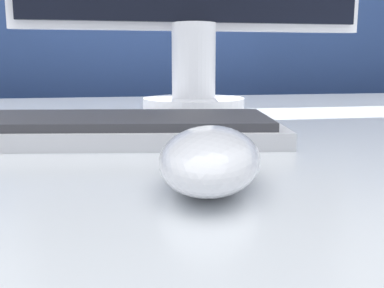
{
  "coord_description": "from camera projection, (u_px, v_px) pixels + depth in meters",
  "views": [
    {
      "loc": [
        0.0,
        -0.5,
        0.86
      ],
      "look_at": [
        0.06,
        -0.19,
        0.8
      ],
      "focal_mm": 42.0,
      "sensor_mm": 36.0,
      "label": 1
    }
  ],
  "objects": [
    {
      "name": "partition_panel",
      "position": [
        110.0,
        179.0,
        1.15
      ],
      "size": [
        5.0,
        0.03,
        1.12
      ],
      "color": "navy",
      "rests_on": "ground_plane"
    },
    {
      "name": "computer_mouse_near",
      "position": [
        203.0,
        158.0,
        0.28
      ],
      "size": [
        0.09,
        0.14,
        0.04
      ],
      "rotation": [
        0.0,
        0.0,
        -0.27
      ],
      "color": "white",
      "rests_on": "desk"
    },
    {
      "name": "keyboard",
      "position": [
        48.0,
        128.0,
        0.45
      ],
      "size": [
        0.47,
        0.2,
        0.02
      ],
      "rotation": [
        0.0,
        0.0,
        -0.15
      ],
      "color": "silver",
      "rests_on": "desk"
    }
  ]
}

